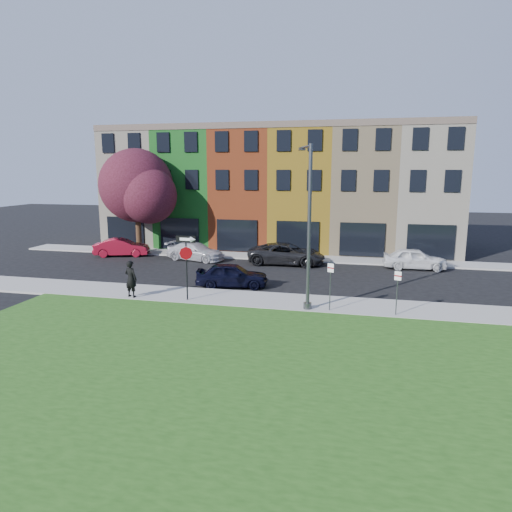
% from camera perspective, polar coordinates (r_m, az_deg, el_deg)
% --- Properties ---
extents(ground, '(120.00, 120.00, 0.00)m').
position_cam_1_polar(ground, '(21.28, -0.83, -7.95)').
color(ground, black).
rests_on(ground, ground).
extents(sidewalk_near, '(40.00, 3.00, 0.12)m').
position_cam_1_polar(sidewalk_near, '(23.73, 5.63, -5.85)').
color(sidewalk_near, '#999691').
rests_on(sidewalk_near, ground).
extents(sidewalk_far, '(40.00, 2.40, 0.12)m').
position_cam_1_polar(sidewalk_far, '(36.08, 0.20, -0.03)').
color(sidewalk_far, '#999691').
rests_on(sidewalk_far, ground).
extents(grass_park, '(40.00, 16.00, 0.10)m').
position_cam_1_polar(grass_park, '(15.51, 24.40, -16.20)').
color(grass_park, '#214A15').
rests_on(grass_park, ground).
extents(rowhouse_block, '(30.00, 10.12, 10.00)m').
position_cam_1_polar(rowhouse_block, '(41.44, 2.79, 8.23)').
color(rowhouse_block, beige).
rests_on(rowhouse_block, ground).
extents(stop_sign, '(1.05, 0.10, 3.38)m').
position_cam_1_polar(stop_sign, '(23.68, -8.73, 0.13)').
color(stop_sign, black).
rests_on(stop_sign, sidewalk_near).
extents(man, '(0.93, 0.79, 1.98)m').
position_cam_1_polar(man, '(25.14, -15.37, -2.77)').
color(man, black).
rests_on(man, sidewalk_near).
extents(sedan_near, '(3.19, 4.80, 1.43)m').
position_cam_1_polar(sedan_near, '(26.88, -3.04, -2.39)').
color(sedan_near, black).
rests_on(sedan_near, ground).
extents(parked_car_red, '(3.99, 5.14, 1.41)m').
position_cam_1_polar(parked_car_red, '(37.92, -16.44, 1.04)').
color(parked_car_red, maroon).
rests_on(parked_car_red, ground).
extents(parked_car_silver, '(3.80, 5.38, 1.33)m').
position_cam_1_polar(parked_car_silver, '(35.09, -7.59, 0.57)').
color(parked_car_silver, silver).
rests_on(parked_car_silver, ground).
extents(parked_car_dark, '(2.71, 5.63, 1.55)m').
position_cam_1_polar(parked_car_dark, '(33.29, 3.84, 0.27)').
color(parked_car_dark, black).
rests_on(parked_car_dark, ground).
extents(parked_car_white, '(1.98, 4.39, 1.46)m').
position_cam_1_polar(parked_car_white, '(33.51, 19.24, -0.31)').
color(parked_car_white, white).
rests_on(parked_car_white, ground).
extents(street_lamp, '(1.07, 2.49, 7.87)m').
position_cam_1_polar(street_lamp, '(21.98, 6.54, 3.55)').
color(street_lamp, '#434648').
rests_on(street_lamp, sidewalk_near).
extents(parking_sign_a, '(0.30, 0.17, 2.45)m').
position_cam_1_polar(parking_sign_a, '(22.12, 9.28, -2.98)').
color(parking_sign_a, '#434648').
rests_on(parking_sign_a, sidewalk_near).
extents(parking_sign_b, '(0.30, 0.16, 2.18)m').
position_cam_1_polar(parking_sign_b, '(22.19, 17.25, -3.67)').
color(parking_sign_b, '#434648').
rests_on(parking_sign_b, sidewalk_near).
extents(tree_purple, '(7.09, 6.20, 8.38)m').
position_cam_1_polar(tree_purple, '(38.45, -14.52, 8.30)').
color(tree_purple, black).
rests_on(tree_purple, sidewalk_far).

